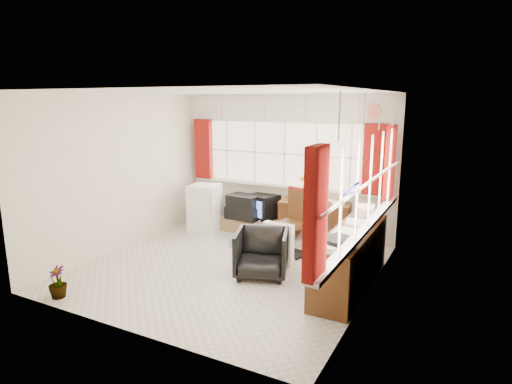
# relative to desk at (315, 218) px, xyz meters

# --- Properties ---
(ground) EXTENTS (4.00, 4.00, 0.00)m
(ground) POSITION_rel_desk_xyz_m (-0.67, -1.80, -0.38)
(ground) COLOR beige
(ground) RESTS_ON ground
(room_walls) EXTENTS (4.00, 4.00, 4.00)m
(room_walls) POSITION_rel_desk_xyz_m (-0.67, -1.80, 1.12)
(room_walls) COLOR beige
(room_walls) RESTS_ON ground
(window_back) EXTENTS (3.70, 0.12, 3.60)m
(window_back) POSITION_rel_desk_xyz_m (-0.67, 0.14, 0.56)
(window_back) COLOR #F5DDC2
(window_back) RESTS_ON room_walls
(window_right) EXTENTS (0.12, 3.70, 3.60)m
(window_right) POSITION_rel_desk_xyz_m (1.27, -1.80, 0.56)
(window_right) COLOR #F5DDC2
(window_right) RESTS_ON room_walls
(curtains) EXTENTS (3.83, 3.83, 1.15)m
(curtains) POSITION_rel_desk_xyz_m (0.25, -0.87, 1.07)
(curtains) COLOR maroon
(curtains) RESTS_ON room_walls
(overhead_cabinets) EXTENTS (3.98, 3.98, 0.48)m
(overhead_cabinets) POSITION_rel_desk_xyz_m (0.31, -0.82, 1.87)
(overhead_cabinets) COLOR beige
(overhead_cabinets) RESTS_ON room_walls
(desk) EXTENTS (1.26, 0.74, 0.72)m
(desk) POSITION_rel_desk_xyz_m (0.00, 0.00, 0.00)
(desk) COLOR #4E2D12
(desk) RESTS_ON ground
(desk_lamp) EXTENTS (0.20, 0.18, 0.47)m
(desk_lamp) POSITION_rel_desk_xyz_m (0.01, 0.18, 0.63)
(desk_lamp) COLOR #DCAF09
(desk_lamp) RESTS_ON desk
(task_chair) EXTENTS (0.54, 0.56, 1.05)m
(task_chair) POSITION_rel_desk_xyz_m (-0.04, -0.81, 0.17)
(task_chair) COLOR black
(task_chair) RESTS_ON ground
(office_chair) EXTENTS (0.90, 0.91, 0.65)m
(office_chair) POSITION_rel_desk_xyz_m (-0.12, -1.84, -0.06)
(office_chair) COLOR black
(office_chair) RESTS_ON ground
(radiator) EXTENTS (0.42, 0.18, 0.63)m
(radiator) POSITION_rel_desk_xyz_m (-0.06, -1.34, -0.13)
(radiator) COLOR white
(radiator) RESTS_ON ground
(credenza) EXTENTS (0.50, 2.00, 0.85)m
(credenza) POSITION_rel_desk_xyz_m (1.06, -1.60, 0.01)
(credenza) COLOR #4E2D12
(credenza) RESTS_ON ground
(file_tray) EXTENTS (0.38, 0.42, 0.12)m
(file_tray) POSITION_rel_desk_xyz_m (1.07, -2.30, 0.43)
(file_tray) COLOR black
(file_tray) RESTS_ON credenza
(tv_bench) EXTENTS (1.40, 0.50, 0.25)m
(tv_bench) POSITION_rel_desk_xyz_m (-1.22, -0.08, -0.26)
(tv_bench) COLOR #8F6B47
(tv_bench) RESTS_ON ground
(crt_tv) EXTENTS (0.60, 0.57, 0.44)m
(crt_tv) POSITION_rel_desk_xyz_m (-1.03, 0.03, 0.09)
(crt_tv) COLOR black
(crt_tv) RESTS_ON tv_bench
(hifi_stack) EXTENTS (0.65, 0.45, 0.45)m
(hifi_stack) POSITION_rel_desk_xyz_m (-1.32, -0.17, 0.08)
(hifi_stack) COLOR black
(hifi_stack) RESTS_ON tv_bench
(mini_fridge) EXTENTS (0.59, 0.59, 0.87)m
(mini_fridge) POSITION_rel_desk_xyz_m (-1.99, -0.45, 0.05)
(mini_fridge) COLOR white
(mini_fridge) RESTS_ON ground
(spray_bottle_a) EXTENTS (0.12, 0.12, 0.29)m
(spray_bottle_a) POSITION_rel_desk_xyz_m (-0.95, -0.27, -0.24)
(spray_bottle_a) COLOR silver
(spray_bottle_a) RESTS_ON ground
(spray_bottle_b) EXTENTS (0.11, 0.11, 0.20)m
(spray_bottle_b) POSITION_rel_desk_xyz_m (-1.09, -0.99, -0.28)
(spray_bottle_b) COLOR #81C0B7
(spray_bottle_b) RESTS_ON ground
(flower_vase) EXTENTS (0.26, 0.26, 0.40)m
(flower_vase) POSITION_rel_desk_xyz_m (-2.04, -3.60, -0.18)
(flower_vase) COLOR black
(flower_vase) RESTS_ON ground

